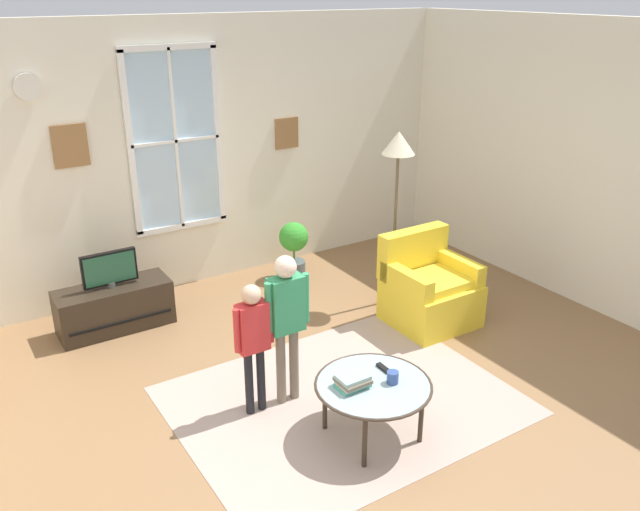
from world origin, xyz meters
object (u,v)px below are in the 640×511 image
Objects in this scene: armchair at (428,290)px; book_stack at (353,381)px; tv_stand at (114,307)px; person_red_shirt at (253,335)px; coffee_table at (373,387)px; floor_lamp at (398,161)px; cup at (393,377)px; person_green_shirt at (286,313)px; potted_plant_by_window at (294,245)px; television at (109,269)px; remote_near_books at (384,368)px.

book_stack is (-1.66, -1.09, 0.16)m from armchair.
person_red_shirt is at bearing -74.77° from tv_stand.
coffee_table is at bearing -143.12° from armchair.
floor_lamp reaches higher than coffee_table.
cup reaches higher than tv_stand.
coffee_table is (1.10, -2.63, 0.20)m from tv_stand.
cup is at bearing -61.80° from person_green_shirt.
potted_plant_by_window is at bearing 52.92° from person_red_shirt.
armchair is at bearing 40.71° from cup.
potted_plant_by_window is (1.24, 2.02, -0.39)m from person_green_shirt.
television reaches higher than tv_stand.
tv_stand is 0.40m from television.
remote_near_books is (0.18, 0.11, 0.03)m from coffee_table.
armchair is 1.90m from coffee_table.
potted_plant_by_window is at bearing 58.45° from person_green_shirt.
tv_stand is 1.63× the size of potted_plant_by_window.
person_green_shirt is at bearing -0.68° from person_red_shirt.
cup is 0.93m from person_green_shirt.
armchair reaches higher than book_stack.
tv_stand is 1.25× the size of coffee_table.
coffee_table is 6.03× the size of remote_near_books.
floor_lamp is (1.79, 0.95, 0.72)m from person_green_shirt.
remote_near_books is 2.29m from floor_lamp.
armchair is at bearing 33.23° from book_stack.
person_green_shirt is (-1.81, -0.42, 0.45)m from armchair.
armchair reaches higher than coffee_table.
television is 0.29× the size of floor_lamp.
cup is at bearing -22.69° from book_stack.
coffee_table is at bearing -67.71° from person_green_shirt.
floor_lamp reaches higher than book_stack.
cup is (1.22, -2.68, -0.13)m from television.
book_stack is at bearing -169.34° from remote_near_books.
book_stack is 0.82m from person_red_shirt.
potted_plant_by_window is at bearing 73.60° from cup.
remote_near_books is 0.13× the size of person_red_shirt.
floor_lamp is (-0.02, 0.53, 1.17)m from armchair.
person_red_shirt is (0.52, -1.91, 0.45)m from tv_stand.
armchair is 2.16m from person_red_shirt.
floor_lamp reaches higher than remote_near_books.
person_red_shirt is (-0.70, 0.78, 0.19)m from cup.
book_stack is at bearing -77.34° from person_green_shirt.
tv_stand is at bearing 110.29° from book_stack.
tv_stand is at bearing 105.23° from person_red_shirt.
person_red_shirt is at bearing 128.76° from coffee_table.
person_red_shirt is 0.87× the size of person_green_shirt.
book_stack is 0.33m from remote_near_books.
television is 2.75m from book_stack.
armchair is (2.61, -1.48, -0.29)m from television.
remote_near_books reaches higher than tv_stand.
coffee_table is 0.96m from person_red_shirt.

